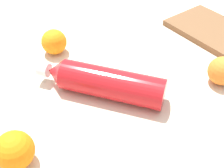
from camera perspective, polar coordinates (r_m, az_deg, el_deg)
ground_plane at (r=0.74m, az=-3.03°, el=-2.27°), size 2.40×2.40×0.00m
water_bottle at (r=0.72m, az=-1.84°, el=0.40°), size 0.31×0.20×0.08m
orange_0 at (r=0.80m, az=20.26°, el=2.35°), size 0.07×0.07×0.07m
orange_1 at (r=0.61m, az=-18.06°, el=-11.93°), size 0.08×0.08×0.08m
orange_2 at (r=0.87m, az=-10.96°, el=7.86°), size 0.07×0.07×0.07m
cutting_board at (r=1.01m, az=19.10°, el=9.32°), size 0.31×0.22×0.02m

